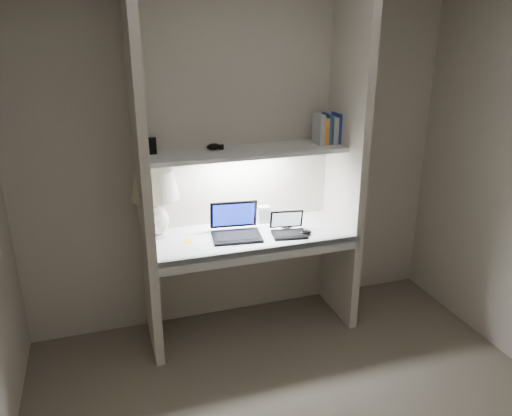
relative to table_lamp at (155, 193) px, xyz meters
name	(u,v)px	position (x,y,z in m)	size (l,w,h in m)	color
back_wall	(240,159)	(0.64, 0.12, 0.15)	(3.20, 0.01, 2.50)	beige
alcove_panel_left	(142,179)	(-0.09, -0.15, 0.15)	(0.06, 0.55, 2.50)	beige
alcove_panel_right	(346,161)	(1.37, -0.15, 0.15)	(0.06, 0.55, 2.50)	beige
desk	(251,236)	(0.64, -0.15, -0.35)	(1.40, 0.55, 0.04)	white
desk_apron	(262,255)	(0.64, -0.41, -0.38)	(1.46, 0.03, 0.10)	silver
shelf	(247,152)	(0.64, -0.06, 0.25)	(1.40, 0.36, 0.03)	silver
strip_light	(247,155)	(0.64, -0.06, 0.23)	(0.60, 0.04, 0.01)	white
table_lamp	(155,193)	(0.00, 0.00, 0.00)	(0.33, 0.33, 0.48)	white
laptop_main	(236,228)	(0.53, -0.15, -0.27)	(0.37, 0.33, 0.23)	black
laptop_netbook	(288,229)	(0.89, -0.24, -0.29)	(0.27, 0.24, 0.16)	black
speaker	(264,214)	(0.80, 0.02, -0.26)	(0.09, 0.06, 0.13)	silver
mouse	(305,233)	(1.00, -0.30, -0.31)	(0.09, 0.06, 0.03)	black
cable_coil	(288,224)	(0.96, -0.08, -0.32)	(0.10, 0.10, 0.01)	black
sticky_note	(188,241)	(0.18, -0.15, -0.33)	(0.07, 0.07, 0.00)	yellow
book_row	(329,129)	(1.27, -0.04, 0.37)	(0.21, 0.14, 0.22)	silver
shelf_box	(151,146)	(0.00, 0.02, 0.32)	(0.06, 0.05, 0.11)	black
shelf_gadget	(214,147)	(0.42, 0.00, 0.29)	(0.10, 0.07, 0.04)	black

